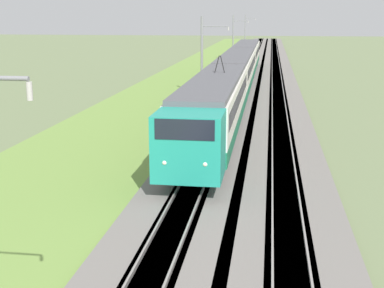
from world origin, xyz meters
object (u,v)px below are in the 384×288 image
Objects in this scene: catenary_mast_far at (234,38)px; catenary_mast_distant at (245,30)px; passenger_train at (237,70)px; catenary_mast_mid at (203,56)px.

catenary_mast_far is 40.82m from catenary_mast_distant.
catenary_mast_distant is (79.06, 2.98, 1.57)m from passenger_train.
catenary_mast_far is at bearing 0.00° from catenary_mast_mid.
passenger_train is 38.39m from catenary_mast_far.
catenary_mast_far is at bearing -175.54° from passenger_train.
passenger_train is at bearing -177.84° from catenary_mast_distant.
catenary_mast_far reaches higher than catenary_mast_mid.
catenary_mast_distant reaches higher than passenger_train.
catenary_mast_mid is at bearing -180.00° from catenary_mast_far.
passenger_train is 4.21m from catenary_mast_mid.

